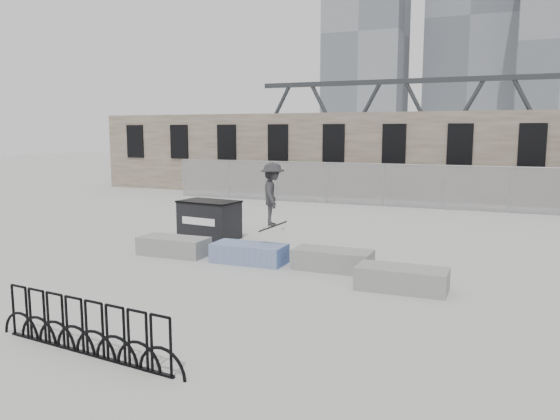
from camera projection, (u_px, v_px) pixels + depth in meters
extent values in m
plane|color=#A1A19C|center=(282.00, 266.00, 14.44)|extent=(120.00, 120.00, 0.00)
cube|color=#6A5B4E|center=(398.00, 155.00, 28.97)|extent=(36.00, 2.50, 4.50)
cube|color=black|center=(135.00, 141.00, 33.78)|extent=(1.20, 0.12, 2.00)
cube|color=black|center=(179.00, 142.00, 32.57)|extent=(1.20, 0.12, 2.00)
cube|color=black|center=(227.00, 142.00, 31.36)|extent=(1.20, 0.12, 2.00)
cube|color=black|center=(278.00, 143.00, 30.14)|extent=(1.20, 0.12, 2.00)
cube|color=black|center=(334.00, 143.00, 28.93)|extent=(1.20, 0.12, 2.00)
cube|color=black|center=(394.00, 144.00, 27.71)|extent=(1.20, 0.12, 2.00)
cube|color=black|center=(460.00, 144.00, 26.50)|extent=(1.20, 0.12, 2.00)
cube|color=black|center=(532.00, 145.00, 25.29)|extent=(1.20, 0.12, 2.00)
cylinder|color=gray|center=(183.00, 178.00, 29.89)|extent=(0.06, 0.06, 2.00)
cylinder|color=gray|center=(228.00, 179.00, 28.85)|extent=(0.06, 0.06, 2.00)
cylinder|color=gray|center=(276.00, 181.00, 27.81)|extent=(0.06, 0.06, 2.00)
cylinder|color=gray|center=(327.00, 183.00, 26.76)|extent=(0.06, 0.06, 2.00)
cylinder|color=gray|center=(383.00, 185.00, 25.72)|extent=(0.06, 0.06, 2.00)
cylinder|color=gray|center=(443.00, 187.00, 24.68)|extent=(0.06, 0.06, 2.00)
cylinder|color=gray|center=(509.00, 190.00, 23.63)|extent=(0.06, 0.06, 2.00)
cube|color=#99999E|center=(383.00, 185.00, 25.72)|extent=(22.00, 0.02, 2.00)
cylinder|color=gray|center=(383.00, 164.00, 25.58)|extent=(22.00, 0.04, 0.04)
cube|color=gray|center=(174.00, 246.00, 15.64)|extent=(2.00, 0.90, 0.52)
cube|color=#2D471E|center=(174.00, 239.00, 15.61)|extent=(1.76, 0.66, 0.10)
cube|color=#3A5CAE|center=(249.00, 253.00, 14.72)|extent=(2.00, 0.90, 0.52)
cube|color=#2D471E|center=(249.00, 246.00, 14.70)|extent=(1.76, 0.66, 0.10)
cube|color=gray|center=(333.00, 260.00, 13.99)|extent=(2.00, 0.90, 0.52)
cube|color=#2D471E|center=(333.00, 252.00, 13.97)|extent=(1.76, 0.66, 0.10)
cube|color=gray|center=(402.00, 279.00, 12.18)|extent=(2.00, 0.90, 0.52)
cube|color=#2D471E|center=(402.00, 270.00, 12.15)|extent=(1.76, 0.66, 0.10)
cube|color=black|center=(209.00, 220.00, 18.03)|extent=(2.00, 1.36, 1.22)
cube|color=black|center=(209.00, 201.00, 17.94)|extent=(2.05, 1.41, 0.06)
cube|color=white|center=(198.00, 221.00, 17.52)|extent=(1.30, 0.19, 0.23)
cube|color=black|center=(86.00, 353.00, 8.70)|extent=(3.58, 0.46, 0.04)
torus|color=black|center=(20.00, 312.00, 9.39)|extent=(0.89, 0.15, 0.89)
torus|color=black|center=(37.00, 316.00, 9.17)|extent=(0.89, 0.15, 0.89)
torus|color=black|center=(56.00, 320.00, 8.96)|extent=(0.89, 0.15, 0.89)
torus|color=black|center=(75.00, 325.00, 8.74)|extent=(0.89, 0.15, 0.89)
torus|color=black|center=(95.00, 330.00, 8.53)|extent=(0.89, 0.15, 0.89)
torus|color=black|center=(116.00, 335.00, 8.31)|extent=(0.89, 0.15, 0.89)
torus|color=black|center=(138.00, 340.00, 8.10)|extent=(0.89, 0.15, 0.89)
torus|color=black|center=(161.00, 346.00, 7.88)|extent=(0.89, 0.15, 0.89)
cube|color=slate|center=(366.00, 36.00, 101.28)|extent=(14.00, 12.00, 42.00)
cube|color=slate|center=(473.00, 22.00, 103.16)|extent=(16.00, 14.00, 48.00)
cube|color=slate|center=(560.00, 44.00, 85.15)|extent=(12.00, 12.00, 34.00)
cube|color=#2D3033|center=(554.00, 127.00, 60.35)|extent=(70.00, 3.00, 1.20)
cube|color=#2D3033|center=(558.00, 76.00, 59.56)|extent=(70.00, 0.60, 0.60)
cube|color=gray|center=(300.00, 143.00, 72.01)|extent=(2.00, 3.00, 4.00)
imported|color=#29292C|center=(273.00, 194.00, 14.47)|extent=(1.01, 1.25, 1.69)
cube|color=black|center=(273.00, 227.00, 14.60)|extent=(0.78, 0.30, 0.32)
cylinder|color=beige|center=(262.00, 228.00, 14.65)|extent=(0.06, 0.03, 0.06)
cylinder|color=beige|center=(264.00, 227.00, 14.78)|extent=(0.06, 0.03, 0.06)
cylinder|color=beige|center=(281.00, 230.00, 14.43)|extent=(0.06, 0.03, 0.06)
cylinder|color=beige|center=(283.00, 229.00, 14.56)|extent=(0.06, 0.03, 0.06)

